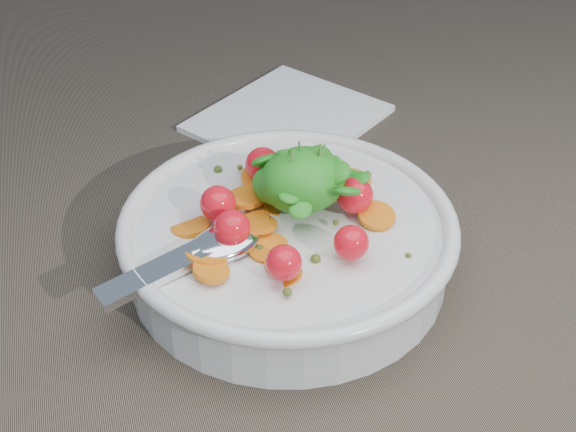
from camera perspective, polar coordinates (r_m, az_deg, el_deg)
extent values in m
plane|color=brown|center=(0.57, 1.61, -4.65)|extent=(6.00, 6.00, 0.00)
cylinder|color=silver|center=(0.57, 0.00, -2.20)|extent=(0.23, 0.23, 0.04)
torus|color=silver|center=(0.56, 0.00, -0.48)|extent=(0.24, 0.24, 0.01)
cylinder|color=silver|center=(0.58, 0.00, -3.65)|extent=(0.11, 0.11, 0.01)
cylinder|color=brown|center=(0.57, 0.00, -2.20)|extent=(0.20, 0.20, 0.03)
cylinder|color=orange|center=(0.52, -0.52, -4.22)|extent=(0.04, 0.04, 0.01)
cylinder|color=orange|center=(0.57, -0.56, 0.63)|extent=(0.03, 0.03, 0.01)
cylinder|color=orange|center=(0.59, -2.19, 2.92)|extent=(0.02, 0.03, 0.01)
cylinder|color=orange|center=(0.59, 3.41, 2.21)|extent=(0.03, 0.03, 0.01)
cylinder|color=orange|center=(0.52, -5.76, -2.74)|extent=(0.04, 0.04, 0.01)
cylinder|color=orange|center=(0.56, -6.95, -0.78)|extent=(0.03, 0.03, 0.01)
cylinder|color=orange|center=(0.54, -2.33, -0.58)|extent=(0.03, 0.03, 0.01)
cylinder|color=orange|center=(0.56, 6.32, 0.03)|extent=(0.03, 0.03, 0.01)
cylinder|color=orange|center=(0.51, -5.49, -3.87)|extent=(0.03, 0.03, 0.01)
cylinder|color=orange|center=(0.57, -2.43, 0.46)|extent=(0.03, 0.03, 0.01)
cylinder|color=orange|center=(0.52, -0.52, -3.40)|extent=(0.03, 0.03, 0.01)
cylinder|color=orange|center=(0.53, -1.40, -2.33)|extent=(0.03, 0.03, 0.01)
cylinder|color=orange|center=(0.55, -2.32, -0.31)|extent=(0.03, 0.03, 0.01)
cylinder|color=orange|center=(0.60, 4.84, 2.57)|extent=(0.03, 0.03, 0.01)
cylinder|color=orange|center=(0.53, -3.98, -1.87)|extent=(0.03, 0.03, 0.01)
cylinder|color=orange|center=(0.57, -2.96, 1.33)|extent=(0.04, 0.04, 0.00)
sphere|color=#44531B|center=(0.59, 3.12, 2.40)|extent=(0.01, 0.01, 0.01)
sphere|color=#44531B|center=(0.61, -4.99, 3.29)|extent=(0.01, 0.01, 0.01)
sphere|color=#44531B|center=(0.57, 2.69, 1.24)|extent=(0.01, 0.01, 0.01)
sphere|color=#44531B|center=(0.52, 1.98, -3.07)|extent=(0.01, 0.01, 0.01)
sphere|color=#44531B|center=(0.59, 3.84, 2.80)|extent=(0.01, 0.01, 0.01)
sphere|color=#44531B|center=(0.53, 8.56, -2.83)|extent=(0.00, 0.00, 0.00)
sphere|color=#44531B|center=(0.53, -6.65, -2.27)|extent=(0.01, 0.01, 0.01)
sphere|color=#44531B|center=(0.63, -1.51, 4.53)|extent=(0.01, 0.01, 0.01)
sphere|color=#44531B|center=(0.55, 3.43, -0.46)|extent=(0.00, 0.00, 0.00)
sphere|color=#44531B|center=(0.57, 2.32, 0.91)|extent=(0.01, 0.01, 0.01)
sphere|color=#44531B|center=(0.49, -0.04, -5.43)|extent=(0.01, 0.01, 0.01)
sphere|color=#44531B|center=(0.52, -1.58, -3.43)|extent=(0.01, 0.01, 0.01)
sphere|color=#44531B|center=(0.60, -3.44, 3.46)|extent=(0.00, 0.00, 0.00)
sphere|color=#44531B|center=(0.53, -6.86, -2.79)|extent=(0.01, 0.01, 0.01)
sphere|color=#44531B|center=(0.53, -2.02, -2.37)|extent=(0.01, 0.01, 0.01)
sphere|color=#44531B|center=(0.60, 5.68, 2.95)|extent=(0.01, 0.01, 0.01)
sphere|color=red|center=(0.56, 4.78, 1.48)|extent=(0.03, 0.03, 0.03)
sphere|color=red|center=(0.59, 2.52, 3.47)|extent=(0.02, 0.02, 0.02)
sphere|color=red|center=(0.59, -1.81, 3.68)|extent=(0.03, 0.03, 0.03)
sphere|color=red|center=(0.55, -5.01, 0.90)|extent=(0.02, 0.02, 0.02)
sphere|color=red|center=(0.53, -4.01, -0.85)|extent=(0.02, 0.02, 0.02)
sphere|color=red|center=(0.50, -0.30, -3.34)|extent=(0.02, 0.02, 0.02)
sphere|color=red|center=(0.52, 4.52, -1.91)|extent=(0.02, 0.02, 0.02)
ellipsoid|color=#288F20|center=(0.55, 1.05, 2.58)|extent=(0.06, 0.05, 0.04)
ellipsoid|color=#288F20|center=(0.56, -0.80, 2.32)|extent=(0.03, 0.03, 0.03)
ellipsoid|color=#288F20|center=(0.57, 3.21, 3.74)|extent=(0.02, 0.02, 0.01)
ellipsoid|color=#288F20|center=(0.53, 4.28, 1.76)|extent=(0.03, 0.02, 0.02)
ellipsoid|color=#288F20|center=(0.56, 4.47, 2.58)|extent=(0.03, 0.03, 0.01)
ellipsoid|color=#288F20|center=(0.54, 0.93, 3.84)|extent=(0.02, 0.02, 0.02)
ellipsoid|color=#288F20|center=(0.55, 2.55, 3.12)|extent=(0.02, 0.02, 0.01)
ellipsoid|color=#288F20|center=(0.54, 1.06, 3.79)|extent=(0.02, 0.02, 0.01)
ellipsoid|color=#288F20|center=(0.55, 2.26, 2.91)|extent=(0.02, 0.02, 0.01)
ellipsoid|color=#288F20|center=(0.55, 2.74, 2.66)|extent=(0.03, 0.03, 0.02)
ellipsoid|color=#288F20|center=(0.54, 1.69, 1.81)|extent=(0.02, 0.02, 0.02)
ellipsoid|color=#288F20|center=(0.56, -0.17, 3.49)|extent=(0.02, 0.02, 0.01)
ellipsoid|color=#288F20|center=(0.55, 1.86, 3.64)|extent=(0.02, 0.02, 0.02)
ellipsoid|color=#288F20|center=(0.56, 0.65, 3.18)|extent=(0.03, 0.03, 0.01)
ellipsoid|color=#288F20|center=(0.53, 0.10, 1.45)|extent=(0.02, 0.02, 0.01)
ellipsoid|color=#288F20|center=(0.57, 1.89, 4.26)|extent=(0.02, 0.02, 0.01)
ellipsoid|color=#288F20|center=(0.54, -0.36, 2.21)|extent=(0.03, 0.03, 0.02)
ellipsoid|color=#288F20|center=(0.54, 0.72, 3.10)|extent=(0.03, 0.03, 0.02)
ellipsoid|color=#288F20|center=(0.55, 5.02, 2.62)|extent=(0.02, 0.02, 0.02)
ellipsoid|color=#288F20|center=(0.54, 0.02, 3.38)|extent=(0.03, 0.03, 0.02)
ellipsoid|color=#288F20|center=(0.53, 0.89, 0.50)|extent=(0.02, 0.02, 0.01)
ellipsoid|color=#288F20|center=(0.54, 1.10, 2.32)|extent=(0.02, 0.02, 0.01)
ellipsoid|color=#288F20|center=(0.57, 2.43, 4.52)|extent=(0.02, 0.02, 0.01)
ellipsoid|color=#288F20|center=(0.54, 3.52, 3.12)|extent=(0.03, 0.03, 0.02)
ellipsoid|color=#288F20|center=(0.56, -1.61, 3.98)|extent=(0.03, 0.03, 0.02)
ellipsoid|color=#288F20|center=(0.55, -0.27, 4.42)|extent=(0.02, 0.02, 0.02)
ellipsoid|color=#288F20|center=(0.54, 0.02, 1.78)|extent=(0.02, 0.02, 0.01)
cylinder|color=#4C8C33|center=(0.54, 2.26, 3.24)|extent=(0.00, 0.01, 0.04)
cylinder|color=#4C8C33|center=(0.54, 1.58, 3.53)|extent=(0.01, 0.01, 0.04)
cylinder|color=#4C8C33|center=(0.55, 0.27, 3.62)|extent=(0.01, 0.01, 0.04)
cylinder|color=#4C8C33|center=(0.55, 0.97, 3.85)|extent=(0.01, 0.01, 0.04)
cylinder|color=#4C8C33|center=(0.53, 0.05, 2.80)|extent=(0.01, 0.01, 0.04)
cylinder|color=#4C8C33|center=(0.54, 2.13, 3.17)|extent=(0.01, 0.01, 0.04)
ellipsoid|color=silver|center=(0.53, -4.47, -1.89)|extent=(0.06, 0.05, 0.02)
cube|color=silver|center=(0.52, -8.37, -3.54)|extent=(0.10, 0.05, 0.01)
cylinder|color=silver|center=(0.53, -6.01, -2.45)|extent=(0.02, 0.01, 0.01)
cube|color=white|center=(0.76, 0.00, 6.96)|extent=(0.21, 0.20, 0.01)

